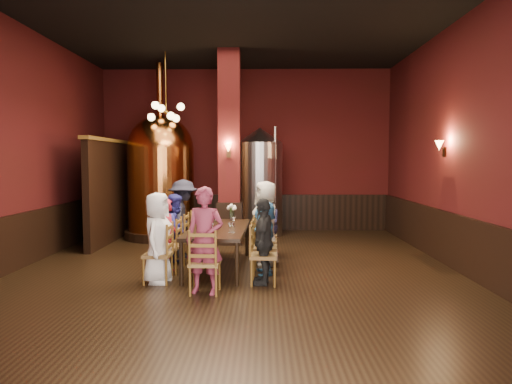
{
  "coord_description": "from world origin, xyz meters",
  "views": [
    {
      "loc": [
        0.49,
        -7.86,
        1.97
      ],
      "look_at": [
        0.36,
        0.2,
        1.41
      ],
      "focal_mm": 32.0,
      "sensor_mm": 36.0,
      "label": 1
    }
  ],
  "objects_px": {
    "rose_vase": "(232,209)",
    "person_0": "(158,238)",
    "person_1": "(168,236)",
    "steel_vessel": "(260,182)",
    "person_2": "(176,229)",
    "copper_kettle": "(161,175)",
    "dining_table": "(218,231)"
  },
  "relations": [
    {
      "from": "rose_vase",
      "to": "person_0",
      "type": "bearing_deg",
      "value": -118.23
    },
    {
      "from": "person_0",
      "to": "person_1",
      "type": "xyz_separation_m",
      "value": [
        0.02,
        0.67,
        -0.08
      ]
    },
    {
      "from": "steel_vessel",
      "to": "person_0",
      "type": "bearing_deg",
      "value": -109.13
    },
    {
      "from": "person_2",
      "to": "copper_kettle",
      "type": "distance_m",
      "value": 3.23
    },
    {
      "from": "person_0",
      "to": "steel_vessel",
      "type": "xyz_separation_m",
      "value": [
        1.6,
        4.63,
        0.68
      ]
    },
    {
      "from": "person_2",
      "to": "person_1",
      "type": "bearing_deg",
      "value": -167.24
    },
    {
      "from": "dining_table",
      "to": "copper_kettle",
      "type": "distance_m",
      "value": 3.86
    },
    {
      "from": "copper_kettle",
      "to": "steel_vessel",
      "type": "bearing_deg",
      "value": 8.02
    },
    {
      "from": "person_1",
      "to": "person_2",
      "type": "bearing_deg",
      "value": -6.27
    },
    {
      "from": "steel_vessel",
      "to": "person_2",
      "type": "bearing_deg",
      "value": -115.36
    },
    {
      "from": "person_2",
      "to": "copper_kettle",
      "type": "xyz_separation_m",
      "value": [
        -0.94,
        2.95,
        0.93
      ]
    },
    {
      "from": "person_2",
      "to": "steel_vessel",
      "type": "distance_m",
      "value": 3.72
    },
    {
      "from": "person_0",
      "to": "rose_vase",
      "type": "xyz_separation_m",
      "value": [
        1.06,
        1.97,
        0.25
      ]
    },
    {
      "from": "dining_table",
      "to": "steel_vessel",
      "type": "relative_size",
      "value": 0.87
    },
    {
      "from": "person_2",
      "to": "copper_kettle",
      "type": "bearing_deg",
      "value": 32.18
    },
    {
      "from": "person_2",
      "to": "copper_kettle",
      "type": "relative_size",
      "value": 0.3
    },
    {
      "from": "person_2",
      "to": "steel_vessel",
      "type": "relative_size",
      "value": 0.48
    },
    {
      "from": "dining_table",
      "to": "person_2",
      "type": "bearing_deg",
      "value": 158.78
    },
    {
      "from": "person_0",
      "to": "person_2",
      "type": "bearing_deg",
      "value": 4.38
    },
    {
      "from": "copper_kettle",
      "to": "person_0",
      "type": "bearing_deg",
      "value": -78.19
    },
    {
      "from": "person_2",
      "to": "person_0",
      "type": "bearing_deg",
      "value": -167.24
    },
    {
      "from": "dining_table",
      "to": "copper_kettle",
      "type": "relative_size",
      "value": 0.55
    },
    {
      "from": "person_0",
      "to": "rose_vase",
      "type": "height_order",
      "value": "person_0"
    },
    {
      "from": "steel_vessel",
      "to": "rose_vase",
      "type": "xyz_separation_m",
      "value": [
        -0.55,
        -2.66,
        -0.43
      ]
    },
    {
      "from": "person_1",
      "to": "rose_vase",
      "type": "height_order",
      "value": "person_1"
    },
    {
      "from": "dining_table",
      "to": "steel_vessel",
      "type": "xyz_separation_m",
      "value": [
        0.72,
        3.65,
        0.72
      ]
    },
    {
      "from": "copper_kettle",
      "to": "rose_vase",
      "type": "bearing_deg",
      "value": -49.79
    },
    {
      "from": "copper_kettle",
      "to": "steel_vessel",
      "type": "height_order",
      "value": "copper_kettle"
    },
    {
      "from": "person_1",
      "to": "rose_vase",
      "type": "bearing_deg",
      "value": -43.04
    },
    {
      "from": "person_0",
      "to": "person_1",
      "type": "distance_m",
      "value": 0.67
    },
    {
      "from": "person_0",
      "to": "steel_vessel",
      "type": "distance_m",
      "value": 4.94
    },
    {
      "from": "person_2",
      "to": "dining_table",
      "type": "bearing_deg",
      "value": -98.46
    }
  ]
}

